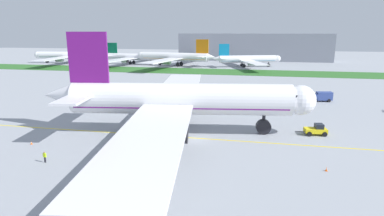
# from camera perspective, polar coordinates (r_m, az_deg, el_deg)

# --- Properties ---
(ground_plane) EXTENTS (600.00, 600.00, 0.00)m
(ground_plane) POSITION_cam_1_polar(r_m,az_deg,el_deg) (60.30, 0.51, -5.46)
(ground_plane) COLOR #9399A0
(ground_plane) RESTS_ON ground
(apron_taxi_line) EXTENTS (280.00, 0.36, 0.01)m
(apron_taxi_line) POSITION_cam_1_polar(r_m,az_deg,el_deg) (61.02, 0.65, -5.23)
(apron_taxi_line) COLOR yellow
(apron_taxi_line) RESTS_ON ground
(grass_median_strip) EXTENTS (320.00, 24.00, 0.10)m
(grass_median_strip) POSITION_cam_1_polar(r_m,az_deg,el_deg) (162.07, 7.90, 6.16)
(grass_median_strip) COLOR #2D6628
(grass_median_strip) RESTS_ON ground
(airliner_foreground) EXTENTS (51.85, 81.32, 19.16)m
(airliner_foreground) POSITION_cam_1_polar(r_m,az_deg,el_deg) (62.91, -2.55, 1.44)
(airliner_foreground) COLOR white
(airliner_foreground) RESTS_ON ground
(pushback_tug) EXTENTS (5.93, 3.05, 2.16)m
(pushback_tug) POSITION_cam_1_polar(r_m,az_deg,el_deg) (67.00, 20.66, -3.54)
(pushback_tug) COLOR yellow
(pushback_tug) RESTS_ON ground
(ground_crew_wingwalker_port) EXTENTS (0.59, 0.31, 1.69)m
(ground_crew_wingwalker_port) POSITION_cam_1_polar(r_m,az_deg,el_deg) (54.45, -24.12, -7.57)
(ground_crew_wingwalker_port) COLOR black
(ground_crew_wingwalker_port) RESTS_ON ground
(traffic_cone_near_nose) EXTENTS (0.36, 0.36, 0.58)m
(traffic_cone_near_nose) POSITION_cam_1_polar(r_m,az_deg,el_deg) (64.17, -26.01, -5.41)
(traffic_cone_near_nose) COLOR #F2590C
(traffic_cone_near_nose) RESTS_ON ground
(traffic_cone_port_wing) EXTENTS (0.36, 0.36, 0.58)m
(traffic_cone_port_wing) POSITION_cam_1_polar(r_m,az_deg,el_deg) (50.82, 22.21, -9.75)
(traffic_cone_port_wing) COLOR #F2590C
(traffic_cone_port_wing) RESTS_ON ground
(service_truck_baggage_loader) EXTENTS (4.93, 2.91, 2.99)m
(service_truck_baggage_loader) POSITION_cam_1_polar(r_m,az_deg,el_deg) (102.15, 7.91, 3.04)
(service_truck_baggage_loader) COLOR yellow
(service_truck_baggage_loader) RESTS_ON ground
(service_truck_fuel_bowser) EXTENTS (5.82, 3.19, 2.71)m
(service_truck_fuel_bowser) POSITION_cam_1_polar(r_m,az_deg,el_deg) (99.48, 21.56, 1.90)
(service_truck_fuel_bowser) COLOR #33478C
(service_truck_fuel_bowser) RESTS_ON ground
(parked_airliner_far_left) EXTENTS (45.32, 72.59, 14.08)m
(parked_airliner_far_left) POSITION_cam_1_polar(r_m,az_deg,el_deg) (220.55, -20.46, 8.51)
(parked_airliner_far_left) COLOR white
(parked_airliner_far_left) RESTS_ON ground
(parked_airliner_far_centre) EXTENTS (47.17, 77.43, 12.59)m
(parked_airliner_far_centre) POSITION_cam_1_polar(r_m,az_deg,el_deg) (203.48, -9.77, 8.67)
(parked_airliner_far_centre) COLOR white
(parked_airliner_far_centre) RESTS_ON ground
(parked_airliner_far_right) EXTENTS (47.79, 76.87, 15.10)m
(parked_airliner_far_right) POSITION_cam_1_polar(r_m,az_deg,el_deg) (189.61, -2.84, 8.80)
(parked_airliner_far_right) COLOR white
(parked_airliner_far_right) RESTS_ON ground
(parked_airliner_far_outer) EXTENTS (37.36, 60.30, 12.72)m
(parked_airliner_far_outer) POSITION_cam_1_polar(r_m,az_deg,el_deg) (186.63, 9.41, 8.32)
(parked_airliner_far_outer) COLOR white
(parked_airliner_far_outer) RESTS_ON ground
(terminal_building) EXTENTS (100.88, 20.00, 18.00)m
(terminal_building) POSITION_cam_1_polar(r_m,az_deg,el_deg) (232.61, 10.60, 10.33)
(terminal_building) COLOR gray
(terminal_building) RESTS_ON ground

